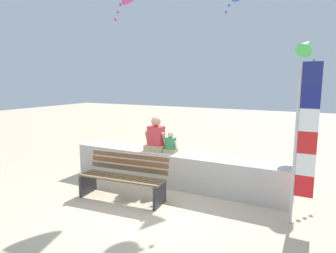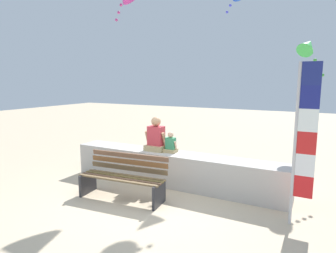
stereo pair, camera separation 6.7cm
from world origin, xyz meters
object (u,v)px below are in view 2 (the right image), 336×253
(person_child, at_px, (171,144))
(kite_green, at_px, (308,46))
(park_bench, at_px, (124,177))
(flag_banner, at_px, (302,138))
(person_adult, at_px, (156,137))

(person_child, xyz_separation_m, kite_green, (2.59, 2.36, 2.28))
(park_bench, xyz_separation_m, person_child, (0.46, 1.19, 0.51))
(person_child, height_order, flag_banner, flag_banner)
(park_bench, relative_size, flag_banner, 0.69)
(person_adult, bearing_deg, park_bench, -93.74)
(person_child, bearing_deg, kite_green, 42.28)
(flag_banner, bearing_deg, person_adult, 165.90)
(park_bench, relative_size, person_child, 3.83)
(person_adult, distance_m, person_child, 0.40)
(flag_banner, bearing_deg, person_child, 164.03)
(kite_green, bearing_deg, person_adult, -141.61)
(person_child, height_order, kite_green, kite_green)
(park_bench, distance_m, flag_banner, 3.41)
(person_child, distance_m, kite_green, 4.18)
(person_adult, bearing_deg, flag_banner, -14.10)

